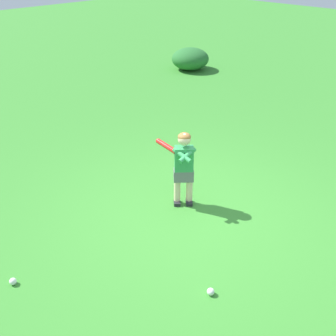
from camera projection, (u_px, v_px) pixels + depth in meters
ground_plane at (191, 219)px, 5.47m from camera, size 40.00×40.00×0.00m
child_batter at (183, 163)px, 5.48m from camera, size 0.35×0.64×1.08m
play_ball_far_left at (211, 292)px, 4.27m from camera, size 0.08×0.08×0.08m
play_ball_near_batter at (13, 281)px, 4.40m from camera, size 0.08×0.08×0.08m
shrub_left_background at (190, 59)px, 11.69m from camera, size 1.07×1.05×0.61m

